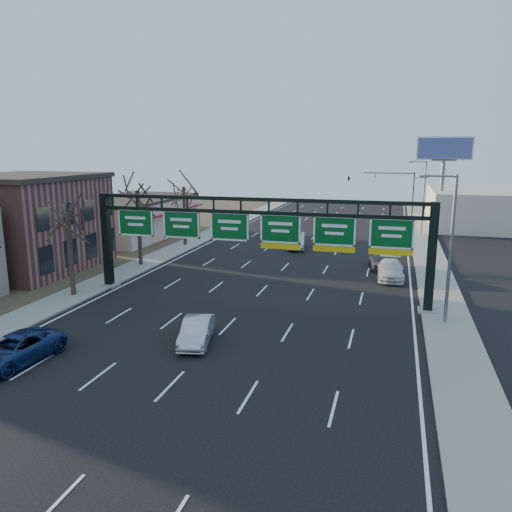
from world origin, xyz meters
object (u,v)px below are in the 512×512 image
(sign_gantry, at_px, (257,234))
(car_blue_suv, at_px, (15,349))
(car_white_wagon, at_px, (391,270))
(car_silver_sedan, at_px, (197,331))

(sign_gantry, bearing_deg, car_blue_suv, -121.86)
(car_white_wagon, bearing_deg, car_silver_sedan, -122.16)
(car_blue_suv, xyz_separation_m, car_white_wagon, (17.66, 22.15, 0.02))
(car_blue_suv, bearing_deg, car_silver_sedan, 38.88)
(car_blue_suv, distance_m, car_white_wagon, 28.33)
(car_silver_sedan, height_order, car_white_wagon, car_white_wagon)
(car_blue_suv, relative_size, car_silver_sedan, 1.24)
(sign_gantry, bearing_deg, car_white_wagon, 42.54)
(sign_gantry, xyz_separation_m, car_white_wagon, (9.07, 8.32, -3.89))
(sign_gantry, distance_m, car_blue_suv, 16.74)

